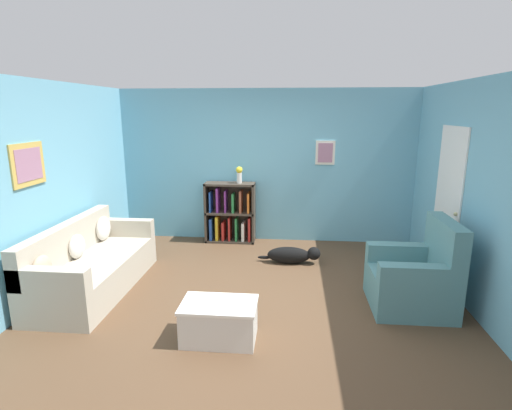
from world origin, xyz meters
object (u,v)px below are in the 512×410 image
couch (91,266)px  recliner_chair (416,278)px  bookshelf (230,215)px  dog (293,255)px  vase (239,174)px  coffee_table (219,320)px

couch → recliner_chair: 3.97m
bookshelf → recliner_chair: size_ratio=0.99×
recliner_chair → dog: 1.90m
couch → vase: (1.63, 2.06, 0.89)m
recliner_chair → dog: recliner_chair is taller
recliner_chair → vase: 3.31m
bookshelf → dog: size_ratio=1.10×
bookshelf → dog: 1.49m
bookshelf → recliner_chair: 3.34m
couch → recliner_chair: bearing=-1.7°
recliner_chair → dog: bearing=138.9°
bookshelf → coffee_table: bookshelf is taller
couch → dog: 2.80m
vase → couch: bearing=-128.3°
dog → vase: (-0.92, 0.94, 1.07)m
bookshelf → dog: (1.09, -0.96, -0.35)m
couch → vase: 2.78m
couch → bookshelf: (1.46, 2.08, 0.17)m
bookshelf → recliner_chair: bearing=-41.2°
vase → recliner_chair: bearing=-43.0°
vase → coffee_table: bearing=-86.3°
coffee_table → recliner_chair: bearing=22.5°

